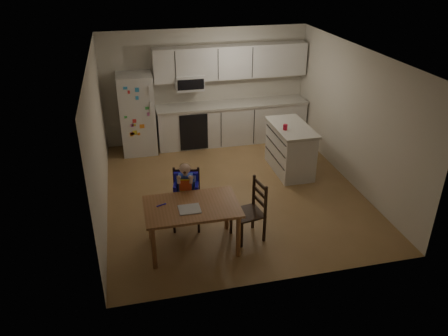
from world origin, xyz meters
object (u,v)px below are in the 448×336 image
object	(u,v)px
chair_booster	(186,188)
chair_side	(254,206)
red_cup	(285,127)
kitchen_island	(290,148)
dining_table	(192,211)
refrigerator	(137,114)

from	to	relation	value
chair_booster	chair_side	distance (m)	1.09
red_cup	kitchen_island	bearing A→B (deg)	37.93
kitchen_island	dining_table	xyz separation A→B (m)	(-2.28, -2.04, 0.15)
refrigerator	kitchen_island	bearing A→B (deg)	-29.66
kitchen_island	red_cup	distance (m)	0.57
refrigerator	chair_booster	world-z (taller)	refrigerator
refrigerator	dining_table	bearing A→B (deg)	-81.24
refrigerator	red_cup	distance (m)	3.19
refrigerator	chair_side	bearing A→B (deg)	-67.23
refrigerator	dining_table	world-z (taller)	refrigerator
refrigerator	chair_side	world-z (taller)	refrigerator
chair_side	refrigerator	bearing A→B (deg)	-167.68
red_cup	chair_booster	xyz separation A→B (m)	(-2.08, -1.28, -0.32)
refrigerator	kitchen_island	world-z (taller)	refrigerator
refrigerator	chair_booster	distance (m)	3.10
red_cup	chair_booster	size ratio (longest dim) A/B	0.09
dining_table	red_cup	bearing A→B (deg)	42.20
kitchen_island	dining_table	bearing A→B (deg)	-138.13
kitchen_island	refrigerator	bearing A→B (deg)	150.34
kitchen_island	chair_booster	size ratio (longest dim) A/B	1.14
kitchen_island	chair_booster	world-z (taller)	chair_booster
kitchen_island	chair_side	distance (m)	2.38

